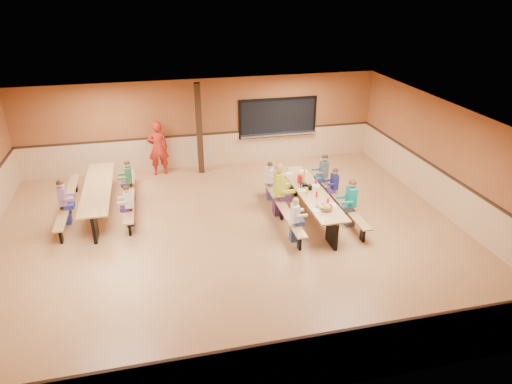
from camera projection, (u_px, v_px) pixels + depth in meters
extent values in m
plane|color=#9D643B|center=(231.00, 237.00, 11.57)|extent=(12.00, 12.00, 0.00)
cube|color=brown|center=(203.00, 124.00, 15.33)|extent=(12.00, 0.04, 3.00)
cube|color=brown|center=(291.00, 322.00, 6.53)|extent=(12.00, 0.04, 3.00)
cube|color=brown|center=(451.00, 162.00, 12.17)|extent=(0.04, 10.00, 3.00)
cube|color=white|center=(228.00, 122.00, 10.28)|extent=(12.00, 10.00, 0.04)
cube|color=black|center=(278.00, 117.00, 15.81)|extent=(2.60, 0.06, 1.20)
cube|color=silver|center=(278.00, 134.00, 15.98)|extent=(2.70, 0.28, 0.06)
cube|color=black|center=(199.00, 129.00, 14.76)|extent=(0.18, 0.18, 3.00)
cube|color=#AC7944|center=(311.00, 192.00, 12.29)|extent=(0.75, 3.60, 0.04)
cube|color=black|center=(332.00, 232.00, 11.08)|extent=(0.08, 0.60, 0.70)
cube|color=black|center=(294.00, 182.00, 13.81)|extent=(0.08, 0.60, 0.70)
cube|color=#AC7944|center=(282.00, 205.00, 12.24)|extent=(0.26, 3.60, 0.04)
cube|color=black|center=(282.00, 212.00, 12.34)|extent=(0.06, 0.18, 0.41)
cube|color=#AC7944|center=(339.00, 199.00, 12.58)|extent=(0.26, 3.60, 0.04)
cube|color=black|center=(339.00, 206.00, 12.68)|extent=(0.06, 0.18, 0.41)
cube|color=#AC7944|center=(98.00, 187.00, 12.56)|extent=(0.75, 3.60, 0.04)
cube|color=black|center=(95.00, 226.00, 11.35)|extent=(0.08, 0.60, 0.70)
cube|color=black|center=(103.00, 178.00, 14.08)|extent=(0.08, 0.60, 0.70)
cube|color=#AC7944|center=(68.00, 200.00, 12.51)|extent=(0.26, 3.60, 0.04)
cube|color=black|center=(69.00, 207.00, 12.61)|extent=(0.06, 0.18, 0.41)
cube|color=#AC7944|center=(130.00, 194.00, 12.85)|extent=(0.26, 3.60, 0.04)
cube|color=black|center=(131.00, 201.00, 12.95)|extent=(0.06, 0.18, 0.41)
imported|color=#A91F13|center=(158.00, 148.00, 14.86)|extent=(0.72, 0.52, 1.83)
cylinder|color=red|center=(300.00, 179.00, 12.77)|extent=(0.16, 0.16, 0.22)
cube|color=black|center=(310.00, 187.00, 12.36)|extent=(0.10, 0.14, 0.13)
cylinder|color=yellow|center=(307.00, 191.00, 12.11)|extent=(0.06, 0.06, 0.17)
cylinder|color=#B2140F|center=(317.00, 194.00, 11.92)|extent=(0.06, 0.06, 0.17)
cube|color=black|center=(304.00, 185.00, 12.60)|extent=(0.16, 0.16, 0.06)
cube|color=#AC7944|center=(304.00, 175.00, 12.48)|extent=(0.02, 0.09, 0.50)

